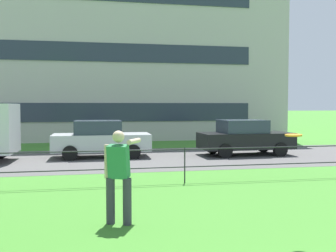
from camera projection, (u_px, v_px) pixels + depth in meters
street_strip at (155, 158)px, 16.18m from camera, size 80.00×6.85×0.01m
park_fence at (185, 159)px, 10.92m from camera, size 39.18×0.04×1.00m
person_thrower at (119, 174)px, 7.12m from camera, size 0.72×0.72×1.71m
frisbee at (293, 135)px, 6.30m from camera, size 0.38×0.38×0.04m
car_silver_left at (101, 139)px, 16.31m from camera, size 4.02×1.85×1.54m
car_black_right at (245, 137)px, 17.07m from camera, size 4.04×1.89×1.54m
apartment_building_background at (26, 37)px, 29.15m from camera, size 34.83×15.26×14.51m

